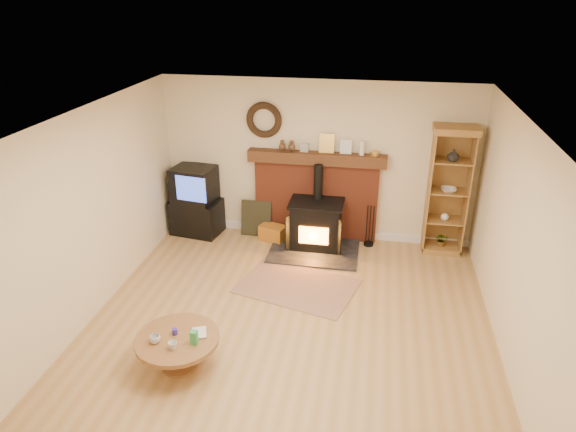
% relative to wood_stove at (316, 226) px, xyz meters
% --- Properties ---
extents(ground, '(5.50, 5.50, 0.00)m').
position_rel_wood_stove_xyz_m(ground, '(-0.06, -2.28, -0.38)').
color(ground, '#AA7F47').
rests_on(ground, ground).
extents(room_shell, '(5.02, 5.52, 2.61)m').
position_rel_wood_stove_xyz_m(room_shell, '(-0.07, -2.18, 1.33)').
color(room_shell, beige).
rests_on(room_shell, ground).
extents(chimney_breast, '(2.20, 0.22, 1.78)m').
position_rel_wood_stove_xyz_m(chimney_breast, '(-0.06, 0.39, 0.42)').
color(chimney_breast, brown).
rests_on(chimney_breast, ground).
extents(wood_stove, '(1.40, 1.00, 1.34)m').
position_rel_wood_stove_xyz_m(wood_stove, '(0.00, 0.00, 0.00)').
color(wood_stove, black).
rests_on(wood_stove, ground).
extents(area_rug, '(1.81, 1.46, 0.01)m').
position_rel_wood_stove_xyz_m(area_rug, '(-0.10, -1.22, -0.38)').
color(area_rug, brown).
rests_on(area_rug, ground).
extents(tv_unit, '(0.87, 0.67, 1.17)m').
position_rel_wood_stove_xyz_m(tv_unit, '(-2.06, 0.19, 0.18)').
color(tv_unit, black).
rests_on(tv_unit, ground).
extents(curio_cabinet, '(0.65, 0.47, 2.03)m').
position_rel_wood_stove_xyz_m(curio_cabinet, '(1.98, 0.28, 0.63)').
color(curio_cabinet, olive).
rests_on(curio_cabinet, ground).
extents(firelog_box, '(0.48, 0.39, 0.26)m').
position_rel_wood_stove_xyz_m(firelog_box, '(-0.72, 0.12, -0.25)').
color(firelog_box, '#C48615').
rests_on(firelog_box, ground).
extents(leaning_painting, '(0.51, 0.14, 0.61)m').
position_rel_wood_stove_xyz_m(leaning_painting, '(-1.04, 0.27, -0.08)').
color(leaning_painting, black).
rests_on(leaning_painting, ground).
extents(fire_tools, '(0.16, 0.16, 0.70)m').
position_rel_wood_stove_xyz_m(fire_tools, '(0.85, 0.22, -0.25)').
color(fire_tools, black).
rests_on(fire_tools, ground).
extents(coffee_table, '(0.92, 0.92, 0.55)m').
position_rel_wood_stove_xyz_m(coffee_table, '(-1.12, -3.09, -0.06)').
color(coffee_table, brown).
rests_on(coffee_table, ground).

